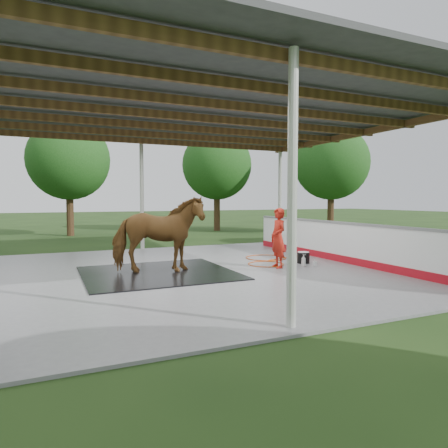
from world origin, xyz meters
name	(u,v)px	position (x,y,z in m)	size (l,w,h in m)	color
ground	(185,273)	(0.00, 0.00, 0.00)	(100.00, 100.00, 0.00)	#1E3814
concrete_slab	(185,272)	(0.00, 0.00, 0.03)	(12.00, 10.00, 0.05)	slate
pavilion_structure	(184,112)	(0.00, 0.00, 3.97)	(12.60, 10.60, 4.05)	beige
dasher_board	(333,242)	(4.60, 0.00, 0.59)	(0.16, 8.00, 1.15)	#AA0E1A
tree_belt	(184,126)	(0.30, 0.90, 3.79)	(28.00, 28.00, 5.80)	#382314
rubber_mat	(158,273)	(-0.66, 0.02, 0.06)	(3.52, 3.30, 0.03)	black
horse	(158,234)	(-0.66, 0.02, 1.00)	(1.00, 2.19, 1.85)	brown
handler	(278,238)	(2.42, -0.46, 0.83)	(0.57, 0.37, 1.56)	#B51F13
wash_bucket	(303,257)	(3.45, -0.14, 0.21)	(0.35, 0.35, 0.32)	black
soap_bottle_a	(304,261)	(3.12, -0.62, 0.21)	(0.13, 0.13, 0.33)	silver
soap_bottle_b	(315,263)	(3.43, -0.69, 0.15)	(0.09, 0.09, 0.19)	#338CD8
hose_coil	(266,260)	(2.75, 0.72, 0.06)	(2.31, 2.14, 0.02)	#B5410C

